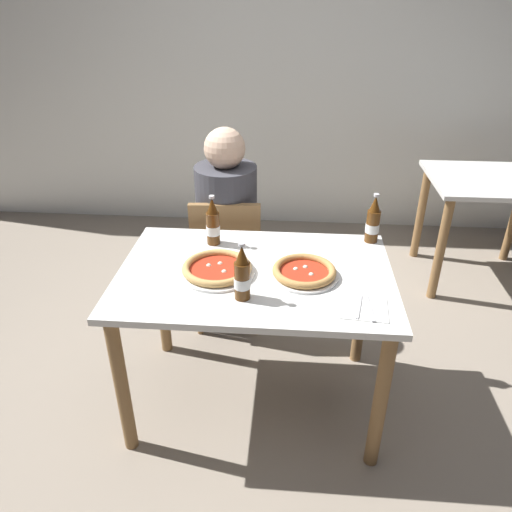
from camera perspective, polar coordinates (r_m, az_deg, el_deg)
The scene contains 12 objects.
ground_plane at distance 2.59m, azimuth -0.09°, elevation -16.22°, with size 8.00×8.00×0.00m, color gray.
back_wall_tiled at distance 4.05m, azimuth 2.59°, elevation 21.39°, with size 7.00×0.10×2.60m, color white.
dining_table_main at distance 2.18m, azimuth -0.10°, elevation -4.41°, with size 1.20×0.80×0.75m.
chair_behind_table at distance 2.80m, azimuth -3.36°, elevation 0.03°, with size 0.42×0.42×0.85m.
diner_seated at distance 2.80m, azimuth -3.37°, elevation 2.35°, with size 0.34×0.34×1.21m.
dining_table_background at distance 3.61m, azimuth 25.59°, elevation 5.89°, with size 0.80×0.70×0.75m.
pizza_margherita_near at distance 2.11m, azimuth -4.60°, elevation -1.52°, with size 0.33×0.33×0.04m.
pizza_marinara_far at distance 2.09m, azimuth 5.67°, elevation -1.89°, with size 0.30×0.30×0.04m.
beer_bottle_left at distance 1.90m, azimuth -1.64°, elevation -2.30°, with size 0.07×0.07×0.25m.
beer_bottle_center at distance 2.32m, azimuth -5.08°, elevation 3.79°, with size 0.07×0.07×0.25m.
beer_bottle_right at distance 2.40m, azimuth 13.58°, elevation 3.93°, with size 0.07×0.07×0.25m.
napkin_with_cutlery at distance 1.94m, azimuth 12.58°, elevation -5.89°, with size 0.20×0.20×0.01m.
Camera 1 is at (0.15, -1.82, 1.84)m, focal length 34.06 mm.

